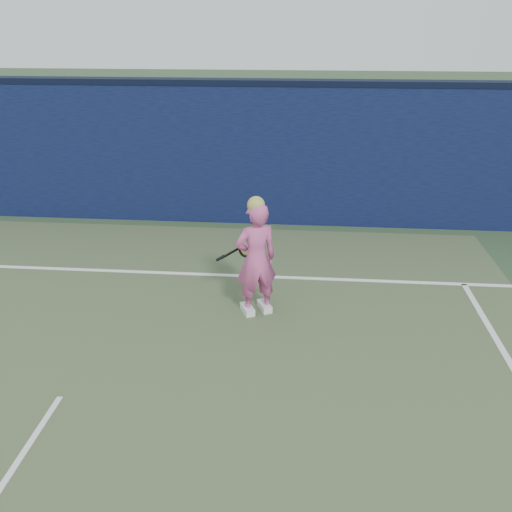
# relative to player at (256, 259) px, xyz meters

# --- Properties ---
(ground) EXTENTS (80.00, 80.00, 0.00)m
(ground) POSITION_rel_player_xyz_m (-1.84, -2.96, -0.76)
(ground) COLOR #33472B
(ground) RESTS_ON ground
(backstop_wall) EXTENTS (24.00, 0.40, 2.50)m
(backstop_wall) POSITION_rel_player_xyz_m (-1.84, 3.54, 0.49)
(backstop_wall) COLOR #0D0C38
(backstop_wall) RESTS_ON ground
(wall_cap) EXTENTS (24.00, 0.42, 0.10)m
(wall_cap) POSITION_rel_player_xyz_m (-1.84, 3.54, 1.79)
(wall_cap) COLOR black
(wall_cap) RESTS_ON backstop_wall
(player) EXTENTS (0.65, 0.56, 1.59)m
(player) POSITION_rel_player_xyz_m (0.00, 0.00, 0.00)
(player) COLOR #D05193
(player) RESTS_ON ground
(racket) EXTENTS (0.53, 0.41, 0.34)m
(racket) POSITION_rel_player_xyz_m (-0.18, 0.43, -0.02)
(racket) COLOR black
(racket) RESTS_ON ground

